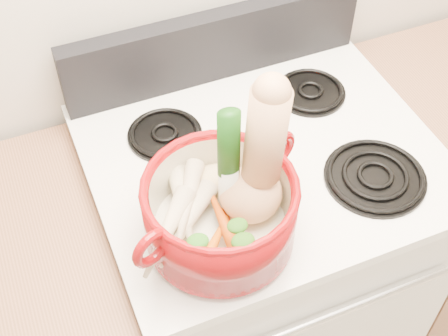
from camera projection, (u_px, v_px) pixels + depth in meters
name	position (u px, v px, depth m)	size (l,w,h in m)	color
stove_body	(256.00, 270.00, 1.78)	(0.76, 0.65, 0.92)	silver
cooktop	(264.00, 158.00, 1.42)	(0.78, 0.67, 0.03)	white
control_backsplash	(214.00, 46.00, 1.53)	(0.76, 0.05, 0.18)	black
oven_handle	(328.00, 316.00, 1.33)	(0.02, 0.02, 0.60)	silver
burner_front_left	(213.00, 231.00, 1.26)	(0.22, 0.22, 0.02)	black
burner_front_right	(375.00, 176.00, 1.35)	(0.22, 0.22, 0.02)	black
burner_back_left	(165.00, 133.00, 1.44)	(0.17, 0.17, 0.02)	black
burner_back_right	(310.00, 91.00, 1.54)	(0.17, 0.17, 0.02)	black
dutch_oven	(220.00, 211.00, 1.19)	(0.29, 0.29, 0.14)	maroon
pot_handle_left	(151.00, 248.00, 1.07)	(0.08, 0.08, 0.02)	maroon
pot_handle_right	(280.00, 149.00, 1.23)	(0.08, 0.08, 0.02)	maroon
squash	(255.00, 159.00, 1.13)	(0.13, 0.13, 0.31)	tan
leek	(229.00, 164.00, 1.14)	(0.04, 0.04, 0.28)	beige
ginger	(214.00, 179.00, 1.26)	(0.09, 0.07, 0.05)	tan
parsnip_0	(180.00, 211.00, 1.21)	(0.04, 0.04, 0.23)	beige
parsnip_1	(186.00, 224.00, 1.18)	(0.04, 0.04, 0.19)	beige
parsnip_2	(182.00, 200.00, 1.21)	(0.05, 0.05, 0.21)	beige
parsnip_3	(166.00, 231.00, 1.15)	(0.04, 0.04, 0.19)	beige
parsnip_4	(186.00, 205.00, 1.19)	(0.04, 0.04, 0.20)	beige
carrot_0	(232.00, 240.00, 1.18)	(0.03, 0.03, 0.16)	#B93809
carrot_1	(212.00, 248.00, 1.16)	(0.03, 0.03, 0.14)	#CF5D0A
carrot_2	(222.00, 220.00, 1.19)	(0.03, 0.03, 0.15)	#C54B09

